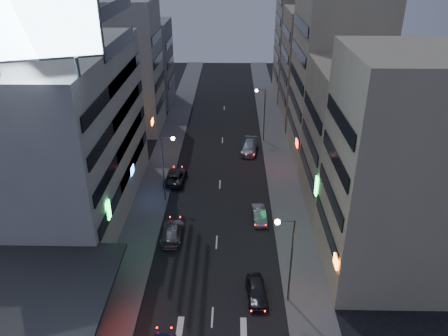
{
  "coord_description": "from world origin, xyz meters",
  "views": [
    {
      "loc": [
        1.45,
        -21.86,
        26.71
      ],
      "look_at": [
        0.62,
        20.55,
        5.1
      ],
      "focal_mm": 35.0,
      "sensor_mm": 36.0,
      "label": 1
    }
  ],
  "objects_px": {
    "parked_car_right_far": "(249,147)",
    "scooter_black_b": "(304,334)",
    "parked_car_right_near": "(257,291)",
    "parked_car_right_mid": "(259,215)",
    "parked_car_left": "(176,177)",
    "road_car_silver": "(172,232)"
  },
  "relations": [
    {
      "from": "parked_car_right_near",
      "to": "parked_car_right_mid",
      "type": "xyz_separation_m",
      "value": [
        0.86,
        11.81,
        -0.05
      ]
    },
    {
      "from": "parked_car_right_near",
      "to": "parked_car_right_mid",
      "type": "relative_size",
      "value": 1.05
    },
    {
      "from": "parked_car_right_near",
      "to": "parked_car_left",
      "type": "height_order",
      "value": "parked_car_left"
    },
    {
      "from": "parked_car_right_mid",
      "to": "road_car_silver",
      "type": "distance_m",
      "value": 9.69
    },
    {
      "from": "parked_car_left",
      "to": "scooter_black_b",
      "type": "height_order",
      "value": "parked_car_left"
    },
    {
      "from": "parked_car_right_near",
      "to": "road_car_silver",
      "type": "height_order",
      "value": "road_car_silver"
    },
    {
      "from": "parked_car_right_mid",
      "to": "parked_car_left",
      "type": "distance_m",
      "value": 13.2
    },
    {
      "from": "parked_car_left",
      "to": "parked_car_right_far",
      "type": "bearing_deg",
      "value": -132.79
    },
    {
      "from": "parked_car_right_near",
      "to": "parked_car_right_far",
      "type": "distance_m",
      "value": 29.46
    },
    {
      "from": "parked_car_right_mid",
      "to": "road_car_silver",
      "type": "xyz_separation_m",
      "value": [
        -9.07,
        -3.41,
        0.08
      ]
    },
    {
      "from": "parked_car_right_mid",
      "to": "parked_car_right_far",
      "type": "bearing_deg",
      "value": 87.54
    },
    {
      "from": "parked_car_right_far",
      "to": "road_car_silver",
      "type": "distance_m",
      "value": 22.73
    },
    {
      "from": "parked_car_right_far",
      "to": "parked_car_left",
      "type": "bearing_deg",
      "value": -129.02
    },
    {
      "from": "parked_car_right_mid",
      "to": "parked_car_left",
      "type": "bearing_deg",
      "value": 135.87
    },
    {
      "from": "parked_car_right_mid",
      "to": "parked_car_left",
      "type": "relative_size",
      "value": 0.75
    },
    {
      "from": "parked_car_left",
      "to": "scooter_black_b",
      "type": "distance_m",
      "value": 27.86
    },
    {
      "from": "scooter_black_b",
      "to": "parked_car_right_mid",
      "type": "bearing_deg",
      "value": 14.05
    },
    {
      "from": "parked_car_right_near",
      "to": "scooter_black_b",
      "type": "height_order",
      "value": "parked_car_right_near"
    },
    {
      "from": "parked_car_right_far",
      "to": "scooter_black_b",
      "type": "relative_size",
      "value": 2.94
    },
    {
      "from": "parked_car_right_near",
      "to": "parked_car_right_mid",
      "type": "bearing_deg",
      "value": 81.53
    },
    {
      "from": "parked_car_right_mid",
      "to": "parked_car_left",
      "type": "xyz_separation_m",
      "value": [
        -10.11,
        8.49,
        0.08
      ]
    },
    {
      "from": "parked_car_right_far",
      "to": "scooter_black_b",
      "type": "xyz_separation_m",
      "value": [
        3.04,
        -33.99,
        -0.1
      ]
    }
  ]
}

